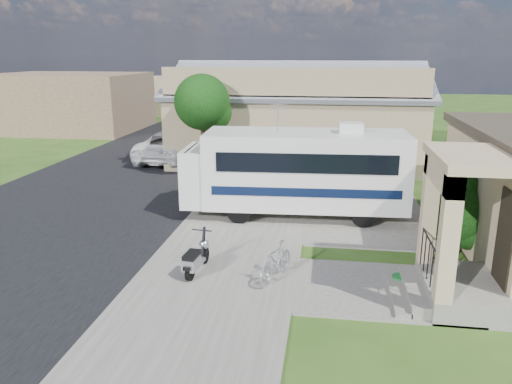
# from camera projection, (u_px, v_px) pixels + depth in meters

# --- Properties ---
(ground) EXTENTS (120.00, 120.00, 0.00)m
(ground) POSITION_uv_depth(u_px,v_px,m) (261.00, 265.00, 13.17)
(ground) COLOR #254813
(street_slab) EXTENTS (9.00, 80.00, 0.02)m
(street_slab) POSITION_uv_depth(u_px,v_px,m) (134.00, 170.00, 23.75)
(street_slab) COLOR black
(street_slab) RESTS_ON ground
(sidewalk_slab) EXTENTS (4.00, 80.00, 0.06)m
(sidewalk_slab) POSITION_uv_depth(u_px,v_px,m) (269.00, 175.00, 22.83)
(sidewalk_slab) COLOR #5B5952
(sidewalk_slab) RESTS_ON ground
(driveway_slab) EXTENTS (7.00, 6.00, 0.05)m
(driveway_slab) POSITION_uv_depth(u_px,v_px,m) (322.00, 214.00, 17.23)
(driveway_slab) COLOR #5B5952
(driveway_slab) RESTS_ON ground
(walk_slab) EXTENTS (4.00, 3.00, 0.05)m
(walk_slab) POSITION_uv_depth(u_px,v_px,m) (381.00, 289.00, 11.78)
(walk_slab) COLOR #5B5952
(walk_slab) RESTS_ON ground
(warehouse) EXTENTS (12.50, 8.40, 5.04)m
(warehouse) POSITION_uv_depth(u_px,v_px,m) (298.00, 121.00, 25.94)
(warehouse) COLOR #837151
(warehouse) RESTS_ON ground
(distant_bldg_far) EXTENTS (10.00, 8.00, 4.00)m
(distant_bldg_far) POSITION_uv_depth(u_px,v_px,m) (70.00, 102.00, 35.98)
(distant_bldg_far) COLOR brown
(distant_bldg_far) RESTS_ON ground
(distant_bldg_near) EXTENTS (8.00, 7.00, 3.20)m
(distant_bldg_near) POSITION_uv_depth(u_px,v_px,m) (153.00, 95.00, 47.24)
(distant_bldg_near) COLOR #837151
(distant_bldg_near) RESTS_ON ground
(street_tree_a) EXTENTS (2.44, 2.40, 4.58)m
(street_tree_a) POSITION_uv_depth(u_px,v_px,m) (205.00, 105.00, 21.43)
(street_tree_a) COLOR black
(street_tree_a) RESTS_ON ground
(street_tree_b) EXTENTS (2.44, 2.40, 4.73)m
(street_tree_b) POSITION_uv_depth(u_px,v_px,m) (244.00, 87.00, 30.92)
(street_tree_b) COLOR black
(street_tree_b) RESTS_ON ground
(street_tree_c) EXTENTS (2.44, 2.40, 4.42)m
(street_tree_c) POSITION_uv_depth(u_px,v_px,m) (263.00, 83.00, 39.58)
(street_tree_c) COLOR black
(street_tree_c) RESTS_ON ground
(motorhome) EXTENTS (7.52, 2.72, 3.80)m
(motorhome) POSITION_uv_depth(u_px,v_px,m) (297.00, 170.00, 16.73)
(motorhome) COLOR silver
(motorhome) RESTS_ON ground
(shrub) EXTENTS (2.08, 1.98, 2.55)m
(shrub) POSITION_uv_depth(u_px,v_px,m) (463.00, 209.00, 13.63)
(shrub) COLOR black
(shrub) RESTS_ON ground
(scooter) EXTENTS (0.53, 1.52, 1.00)m
(scooter) POSITION_uv_depth(u_px,v_px,m) (196.00, 259.00, 12.46)
(scooter) COLOR black
(scooter) RESTS_ON ground
(bicycle) EXTENTS (0.97, 1.60, 0.93)m
(bicycle) POSITION_uv_depth(u_px,v_px,m) (276.00, 264.00, 12.11)
(bicycle) COLOR #B2B2BA
(bicycle) RESTS_ON ground
(pickup_truck) EXTENTS (3.01, 5.81, 1.56)m
(pickup_truck) POSITION_uv_depth(u_px,v_px,m) (175.00, 145.00, 25.85)
(pickup_truck) COLOR silver
(pickup_truck) RESTS_ON ground
(van) EXTENTS (3.06, 6.54, 1.85)m
(van) POSITION_uv_depth(u_px,v_px,m) (209.00, 123.00, 33.01)
(van) COLOR silver
(van) RESTS_ON ground
(garden_hose) EXTENTS (0.40, 0.40, 0.18)m
(garden_hose) POSITION_uv_depth(u_px,v_px,m) (400.00, 280.00, 12.09)
(garden_hose) COLOR #146424
(garden_hose) RESTS_ON ground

